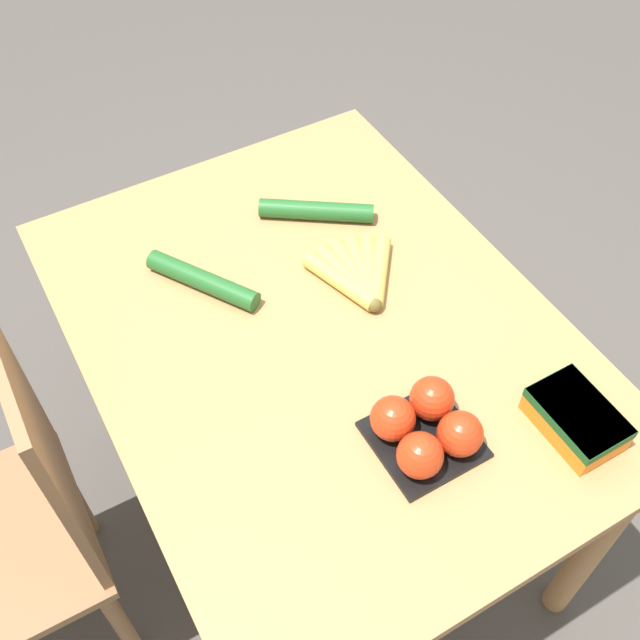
% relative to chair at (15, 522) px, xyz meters
% --- Properties ---
extents(ground_plane, '(12.00, 12.00, 0.00)m').
position_rel_chair_xyz_m(ground_plane, '(-0.06, -0.66, -0.50)').
color(ground_plane, '#4C4742').
extents(dining_table, '(1.16, 0.87, 0.75)m').
position_rel_chair_xyz_m(dining_table, '(-0.06, -0.66, 0.15)').
color(dining_table, '#B27F4C').
rests_on(dining_table, ground_plane).
extents(chair, '(0.42, 0.40, 0.98)m').
position_rel_chair_xyz_m(chair, '(0.00, 0.00, 0.00)').
color(chair, '#8E6642').
rests_on(chair, ground_plane).
extents(banana_bunch, '(0.20, 0.20, 0.04)m').
position_rel_chair_xyz_m(banana_bunch, '(0.02, -0.79, 0.27)').
color(banana_bunch, brown).
rests_on(banana_bunch, dining_table).
extents(tomato_pack, '(0.17, 0.17, 0.09)m').
position_rel_chair_xyz_m(tomato_pack, '(-0.36, -0.69, 0.30)').
color(tomato_pack, black).
rests_on(tomato_pack, dining_table).
extents(carrot_bag, '(0.16, 0.11, 0.06)m').
position_rel_chair_xyz_m(carrot_bag, '(-0.47, -0.94, 0.29)').
color(carrot_bag, orange).
rests_on(carrot_bag, dining_table).
extents(cucumber_near, '(0.23, 0.17, 0.04)m').
position_rel_chair_xyz_m(cucumber_near, '(0.16, -0.51, 0.28)').
color(cucumber_near, '#236028').
rests_on(cucumber_near, dining_table).
extents(cucumber_far, '(0.18, 0.23, 0.04)m').
position_rel_chair_xyz_m(cucumber_far, '(0.22, -0.81, 0.28)').
color(cucumber_far, '#236028').
rests_on(cucumber_far, dining_table).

